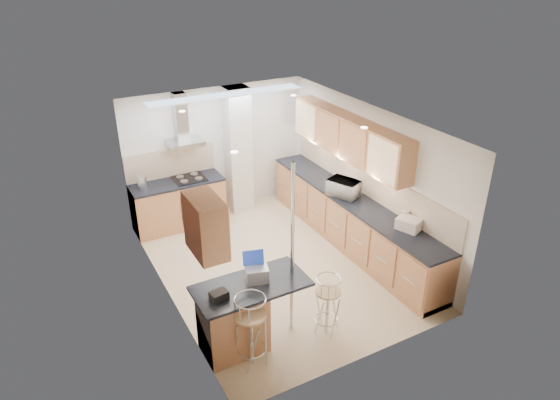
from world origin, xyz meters
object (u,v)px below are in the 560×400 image
bar_stool_near (251,331)px  microwave (344,188)px  bar_stool_end (327,305)px  bread_bin (409,224)px  laptop (257,274)px

bar_stool_near → microwave: bearing=11.0°
bar_stool_end → bread_bin: bread_bin is taller
laptop → bar_stool_end: (0.88, -0.33, -0.60)m
laptop → bar_stool_end: 1.11m
microwave → bar_stool_near: size_ratio=0.51×
bar_stool_end → bread_bin: size_ratio=2.58×
microwave → laptop: (-2.43, -1.55, -0.03)m
microwave → bar_stool_end: size_ratio=0.60×
bar_stool_near → bar_stool_end: bar_stool_near is taller
bread_bin → microwave: bearing=76.6°
laptop → bread_bin: size_ratio=0.83×
microwave → bar_stool_near: microwave is taller
microwave → bar_stool_end: bearing=117.0°
bar_stool_near → bread_bin: bearing=-14.7°
microwave → bread_bin: (0.20, -1.43, -0.06)m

